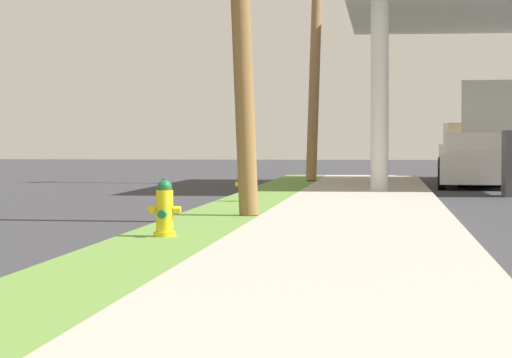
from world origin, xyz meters
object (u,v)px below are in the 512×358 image
utility_pole_background (316,19)px  truck_tan_on_apron (475,153)px  fire_hydrant_second (165,211)px  truck_silver_at_forecourt (494,136)px  car_white_by_near_pump (474,163)px  fire_hydrant_third (246,185)px

utility_pole_background → truck_tan_on_apron: (5.23, 5.23, -4.15)m
fire_hydrant_second → truck_silver_at_forecourt: (6.21, 22.50, 1.04)m
truck_silver_at_forecourt → fire_hydrant_second: bearing=-105.4°
utility_pole_background → car_white_by_near_pump: (4.63, -2.21, -4.34)m
fire_hydrant_second → car_white_by_near_pump: bearing=74.5°
fire_hydrant_third → car_white_by_near_pump: (5.34, 10.37, 0.28)m
fire_hydrant_third → truck_silver_at_forecourt: (6.19, 13.61, 1.04)m
fire_hydrant_second → utility_pole_background: utility_pole_background is taller
fire_hydrant_second → utility_pole_background: (0.73, 21.48, 4.62)m
utility_pole_background → car_white_by_near_pump: bearing=-25.6°
car_white_by_near_pump → truck_silver_at_forecourt: truck_silver_at_forecourt is taller
fire_hydrant_second → car_white_by_near_pump: 20.00m
utility_pole_background → car_white_by_near_pump: 6.72m
fire_hydrant_third → truck_silver_at_forecourt: truck_silver_at_forecourt is taller
fire_hydrant_third → truck_tan_on_apron: size_ratio=0.14×
fire_hydrant_third → utility_pole_background: bearing=86.8°
car_white_by_near_pump → truck_tan_on_apron: bearing=85.4°
fire_hydrant_second → fire_hydrant_third: 8.89m
fire_hydrant_second → car_white_by_near_pump: car_white_by_near_pump is taller
fire_hydrant_second → truck_tan_on_apron: size_ratio=0.14×
utility_pole_background → truck_tan_on_apron: 8.48m
truck_silver_at_forecourt → truck_tan_on_apron: 4.26m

